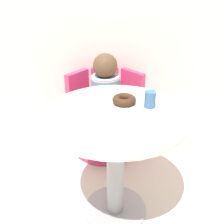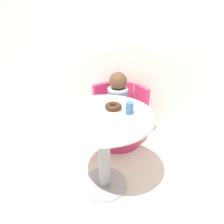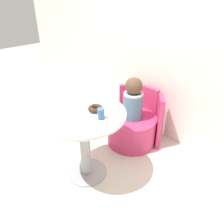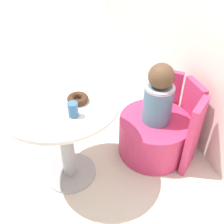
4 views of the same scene
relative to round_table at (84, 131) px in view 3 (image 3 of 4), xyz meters
The scene contains 8 objects.
ground_plane 0.53m from the round_table, 38.41° to the left, with size 12.00×12.00×0.00m, color beige.
back_wall 1.35m from the round_table, 87.88° to the left, with size 6.00×0.06×2.40m.
round_table is the anchor object (origin of this frame).
tub_chair 0.81m from the round_table, 93.36° to the left, with size 0.58×0.58×0.35m.
booth_backrest 0.99m from the round_table, 92.53° to the left, with size 0.68×0.25×0.63m.
child_figure 0.73m from the round_table, 93.36° to the left, with size 0.23×0.23×0.49m.
donut 0.25m from the round_table, 63.96° to the left, with size 0.13×0.13×0.04m.
cup 0.31m from the round_table, 16.14° to the left, with size 0.06×0.06×0.09m.
Camera 3 is at (1.34, -0.99, 1.68)m, focal length 35.00 mm.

